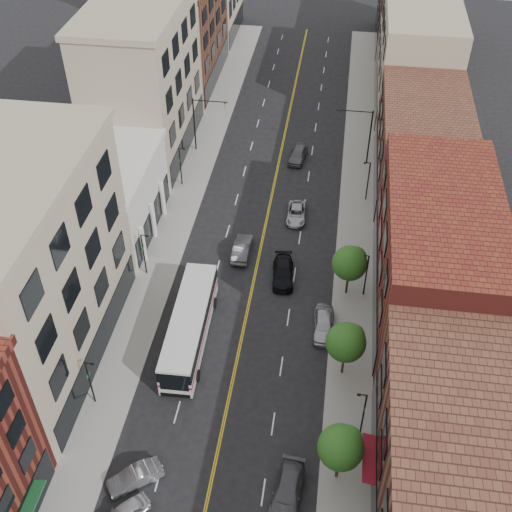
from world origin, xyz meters
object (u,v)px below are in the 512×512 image
at_px(city_bus, 190,325).
at_px(car_parked_far, 324,324).
at_px(car_lane_behind, 242,248).
at_px(car_lane_a, 283,273).
at_px(car_angle_b, 135,477).
at_px(car_lane_b, 296,213).
at_px(car_lane_c, 298,154).
at_px(car_parked_mid, 288,491).

height_order(city_bus, car_parked_far, city_bus).
distance_m(car_lane_behind, car_lane_a, 5.62).
distance_m(car_angle_b, car_lane_behind, 27.24).
bearing_deg(city_bus, car_parked_far, 12.09).
bearing_deg(car_lane_b, car_lane_c, 92.25).
bearing_deg(car_parked_far, car_lane_behind, 131.07).
xyz_separation_m(city_bus, car_parked_mid, (10.38, -13.98, -1.25)).
height_order(car_lane_a, car_lane_c, car_lane_c).
bearing_deg(car_parked_mid, car_angle_b, -172.52).
distance_m(car_parked_far, car_lane_behind, 13.31).
distance_m(city_bus, car_lane_c, 32.44).
bearing_deg(car_parked_mid, car_lane_a, 102.28).
bearing_deg(car_lane_b, car_lane_a, -94.29).
distance_m(car_parked_far, car_lane_b, 17.16).
bearing_deg(city_bus, car_lane_c, 76.16).
xyz_separation_m(city_bus, car_parked_far, (11.98, 2.90, -1.17)).
relative_size(car_parked_mid, car_lane_behind, 1.06).
bearing_deg(car_lane_behind, car_lane_a, 146.53).
bearing_deg(car_angle_b, car_lane_b, 128.42).
distance_m(car_lane_behind, car_lane_c, 19.58).
bearing_deg(car_angle_b, car_lane_a, 123.46).
height_order(car_lane_a, car_lane_b, car_lane_a).
relative_size(city_bus, car_angle_b, 3.21).
height_order(city_bus, car_lane_c, city_bus).
bearing_deg(car_lane_b, city_bus, -113.99).
xyz_separation_m(city_bus, car_lane_behind, (2.78, 12.52, -1.20)).
height_order(city_bus, car_lane_behind, city_bus).
xyz_separation_m(car_lane_behind, car_lane_a, (4.68, -3.11, -0.05)).
height_order(car_parked_mid, car_parked_far, car_parked_far).
distance_m(car_angle_b, car_parked_far, 21.68).
xyz_separation_m(car_angle_b, car_lane_a, (8.48, 23.86, 0.06)).
bearing_deg(car_angle_b, car_lane_c, 133.27).
xyz_separation_m(car_angle_b, car_lane_b, (8.86, 34.00, -0.04)).
height_order(car_parked_mid, car_lane_a, car_lane_a).
relative_size(car_lane_behind, car_lane_b, 1.04).
distance_m(city_bus, car_parked_far, 12.38).
xyz_separation_m(car_parked_far, car_lane_b, (-4.14, 16.66, -0.17)).
distance_m(car_parked_mid, car_lane_c, 45.78).
bearing_deg(car_lane_b, car_angle_b, -106.75).
distance_m(city_bus, car_lane_behind, 12.88).
height_order(car_angle_b, car_parked_far, car_parked_far).
relative_size(city_bus, car_lane_behind, 2.77).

